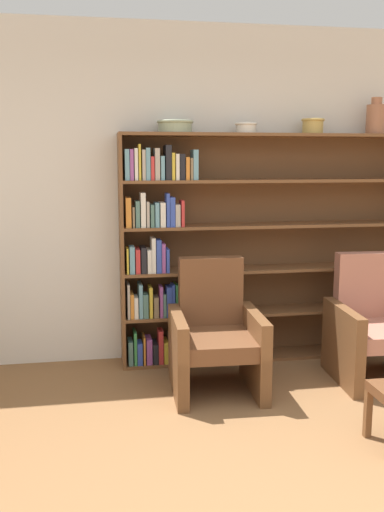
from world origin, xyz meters
name	(u,v)px	position (x,y,z in m)	size (l,w,h in m)	color
wall_back	(217,195)	(0.00, 2.68, 1.38)	(12.00, 0.06, 2.75)	silver
bookshelf	(243,249)	(0.18, 2.51, 0.93)	(2.55, 0.30, 1.88)	brown
bowl_terracotta	(175,126)	(-0.38, 2.49, 1.93)	(0.29, 0.29, 0.09)	gray
bowl_stoneware	(246,127)	(0.19, 2.49, 1.92)	(0.18, 0.18, 0.08)	silver
bowl_slate	(313,125)	(0.75, 2.49, 1.94)	(0.19, 0.19, 0.12)	tan
vase_tall	(376,118)	(1.30, 2.49, 2.01)	(0.16, 0.16, 0.30)	#A36647
armchair_leather	(215,337)	(-0.18, 1.88, 0.39)	(0.67, 0.70, 0.95)	brown
armchair_cushioned	(375,328)	(1.07, 1.88, 0.39)	(0.68, 0.71, 0.95)	brown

